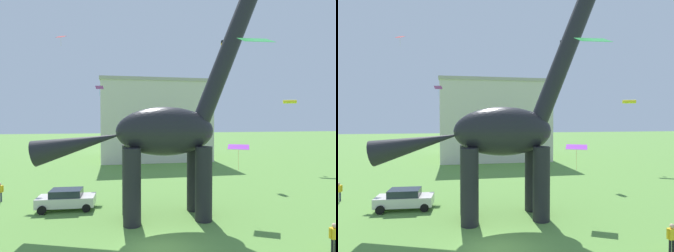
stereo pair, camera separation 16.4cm
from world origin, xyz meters
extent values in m
plane|color=#5B8E3D|center=(0.00, 0.00, 0.00)|extent=(240.00, 240.00, 0.00)
cylinder|color=black|center=(3.52, 5.88, 2.51)|extent=(1.16, 1.16, 5.03)
cylinder|color=black|center=(3.52, 3.66, 2.51)|extent=(1.16, 1.16, 5.03)
cylinder|color=black|center=(-1.29, 5.88, 2.51)|extent=(1.16, 1.16, 5.03)
cylinder|color=black|center=(-1.29, 3.66, 2.51)|extent=(1.16, 1.16, 5.03)
ellipsoid|color=black|center=(1.11, 4.77, 6.04)|extent=(6.88, 2.96, 3.39)
cylinder|color=black|center=(5.58, 4.77, 11.46)|extent=(4.94, 1.27, 9.80)
cone|color=black|center=(-4.65, 4.77, 5.27)|extent=(6.04, 1.69, 2.87)
cube|color=silver|center=(-6.03, 7.78, 0.67)|extent=(4.28, 1.98, 0.72)
cube|color=#232B35|center=(-6.03, 7.78, 1.29)|extent=(2.34, 1.68, 0.52)
cylinder|color=black|center=(-4.48, 8.67, 0.31)|extent=(0.63, 0.25, 0.62)
cylinder|color=black|center=(-4.48, 6.89, 0.31)|extent=(0.63, 0.25, 0.62)
cylinder|color=black|center=(-7.59, 8.67, 0.31)|extent=(0.63, 0.25, 0.62)
cylinder|color=black|center=(-7.59, 6.89, 0.31)|extent=(0.63, 0.25, 0.62)
cylinder|color=#2D3347|center=(-11.74, 10.83, 0.40)|extent=(0.13, 0.13, 0.79)
cube|color=yellow|center=(-11.84, 10.83, 1.07)|extent=(0.43, 0.26, 0.56)
sphere|color=tan|center=(-11.84, 10.83, 1.47)|extent=(0.25, 0.25, 0.25)
cylinder|color=yellow|center=(-11.59, 10.83, 1.10)|extent=(0.11, 0.11, 0.53)
cylinder|color=black|center=(8.57, -1.99, 0.39)|extent=(0.13, 0.13, 0.78)
cylinder|color=black|center=(8.76, -1.99, 0.39)|extent=(0.13, 0.13, 0.78)
cube|color=yellow|center=(8.67, -1.99, 1.06)|extent=(0.42, 0.26, 0.55)
sphere|color=tan|center=(8.67, -1.99, 1.45)|extent=(0.24, 0.24, 0.24)
cylinder|color=yellow|center=(8.42, -1.99, 1.08)|extent=(0.10, 0.10, 0.52)
cube|color=black|center=(12.17, 21.78, 17.40)|extent=(0.65, 0.65, 0.41)
cube|color=orange|center=(12.17, 21.78, 17.08)|extent=(0.65, 0.65, 0.41)
cube|color=purple|center=(6.45, 4.57, 4.87)|extent=(1.83, 1.66, 0.27)
cylinder|color=red|center=(6.45, 4.57, 3.90)|extent=(0.01, 0.01, 1.50)
cube|color=purple|center=(-4.01, 15.88, 10.22)|extent=(0.88, 0.67, 0.29)
cylinder|color=#19B2B7|center=(-4.01, 15.88, 9.70)|extent=(0.01, 0.01, 0.81)
cube|color=green|center=(4.95, -0.65, 11.05)|extent=(1.75, 1.30, 0.51)
cylinder|color=yellow|center=(21.72, 20.97, 9.30)|extent=(1.79, 1.19, 0.49)
cone|color=#287AE5|center=(22.13, 21.84, 9.30)|extent=(0.62, 0.65, 0.51)
cube|color=red|center=(-8.49, 19.54, 16.34)|extent=(1.18, 1.01, 0.35)
cylinder|color=yellow|center=(-8.49, 19.54, 15.70)|extent=(0.01, 0.01, 0.99)
cube|color=beige|center=(4.25, 34.34, 6.40)|extent=(17.67, 12.85, 12.80)
cube|color=#ABA396|center=(4.25, 34.34, 13.05)|extent=(18.03, 13.11, 0.50)
camera|label=1|loc=(-2.26, -14.18, 6.92)|focal=29.60mm
camera|label=2|loc=(-2.10, -14.21, 6.92)|focal=29.60mm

